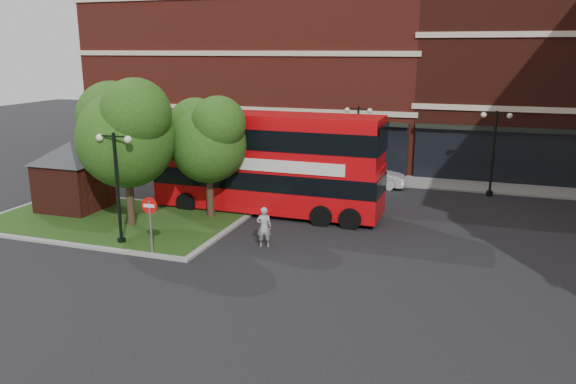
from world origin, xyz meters
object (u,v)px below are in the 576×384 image
(woman, at_px, (264,227))
(car_silver, at_px, (276,164))
(car_white, at_px, (372,176))
(bus, at_px, (267,156))

(woman, distance_m, car_silver, 14.71)
(woman, distance_m, car_white, 12.74)
(bus, bearing_deg, car_white, 60.94)
(bus, relative_size, woman, 6.64)
(car_silver, bearing_deg, woman, -161.90)
(car_silver, relative_size, car_white, 1.00)
(bus, relative_size, car_silver, 2.94)
(bus, bearing_deg, car_silver, 107.59)
(woman, relative_size, car_silver, 0.44)
(bus, bearing_deg, woman, -70.00)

